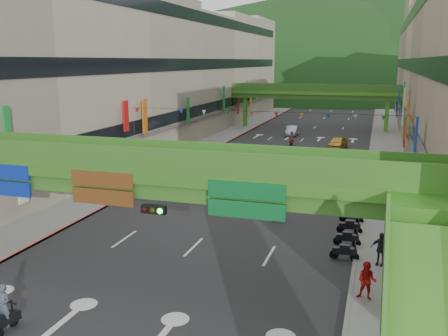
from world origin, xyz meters
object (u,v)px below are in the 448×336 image
object	(u,v)px
car_yellow	(338,143)
scooter_rider_mid	(276,203)
overpass_near	(158,190)
scooter_rider_near	(4,311)
pedestrian_red	(367,284)
car_silver	(292,131)

from	to	relation	value
car_yellow	scooter_rider_mid	bearing A→B (deg)	-83.74
overpass_near	scooter_rider_near	xyz separation A→B (m)	(-4.76, -4.38, -4.23)
scooter_rider_near	scooter_rider_mid	world-z (taller)	scooter_rider_mid
scooter_rider_near	overpass_near	bearing A→B (deg)	42.62
overpass_near	car_yellow	bearing A→B (deg)	84.27
overpass_near	scooter_rider_mid	size ratio (longest dim) A/B	12.75
car_yellow	pedestrian_red	bearing A→B (deg)	-73.91
car_silver	car_yellow	distance (m)	12.05
overpass_near	car_silver	size ratio (longest dim) A/B	6.56
scooter_rider_mid	car_silver	size ratio (longest dim) A/B	0.51
scooter_rider_mid	scooter_rider_near	bearing A→B (deg)	-112.59
car_silver	overpass_near	bearing A→B (deg)	-89.39
car_silver	car_yellow	size ratio (longest dim) A/B	0.97
scooter_rider_mid	pedestrian_red	xyz separation A→B (m)	(6.30, -10.61, -0.27)
overpass_near	car_silver	bearing A→B (deg)	93.24
scooter_rider_near	car_silver	xyz separation A→B (m)	(1.80, 56.82, -0.27)
overpass_near	pedestrian_red	distance (m)	10.21
scooter_rider_near	scooter_rider_mid	bearing A→B (deg)	67.41
scooter_rider_near	car_yellow	bearing A→B (deg)	79.14
overpass_near	pedestrian_red	world-z (taller)	overpass_near
car_silver	pedestrian_red	distance (m)	51.21
scooter_rider_mid	pedestrian_red	distance (m)	12.34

